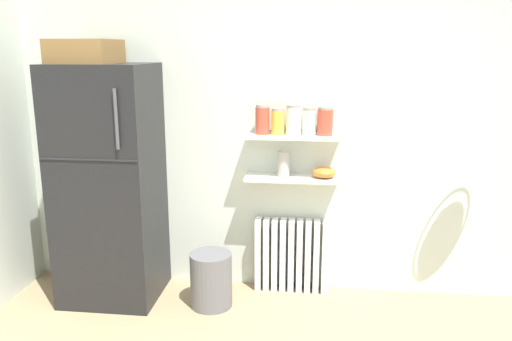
{
  "coord_description": "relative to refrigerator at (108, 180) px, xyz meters",
  "views": [
    {
      "loc": [
        0.09,
        -1.81,
        1.88
      ],
      "look_at": [
        -0.32,
        1.6,
        1.05
      ],
      "focal_mm": 35.59,
      "sensor_mm": 36.0,
      "label": 1
    }
  ],
  "objects": [
    {
      "name": "wall_shelf_upper",
      "position": [
        1.36,
        0.2,
        0.32
      ],
      "size": [
        0.71,
        0.22,
        0.02
      ],
      "primitive_type": "cube",
      "color": "white"
    },
    {
      "name": "storage_jar_3",
      "position": [
        1.48,
        0.2,
        0.43
      ],
      "size": [
        0.1,
        0.1,
        0.2
      ],
      "color": "silver",
      "rests_on": "wall_shelf_upper"
    },
    {
      "name": "storage_jar_4",
      "position": [
        1.59,
        0.2,
        0.44
      ],
      "size": [
        0.12,
        0.12,
        0.21
      ],
      "color": "#C64C38",
      "rests_on": "wall_shelf_upper"
    },
    {
      "name": "back_wall",
      "position": [
        1.44,
        0.36,
        0.38
      ],
      "size": [
        7.04,
        0.1,
        2.6
      ],
      "primitive_type": "cube",
      "color": "silver",
      "rests_on": "ground_plane"
    },
    {
      "name": "refrigerator",
      "position": [
        0.0,
        0.0,
        0.0
      ],
      "size": [
        0.7,
        0.66,
        1.94
      ],
      "color": "black",
      "rests_on": "ground_plane"
    },
    {
      "name": "trash_bin",
      "position": [
        0.79,
        -0.09,
        -0.72
      ],
      "size": [
        0.31,
        0.31,
        0.41
      ],
      "primitive_type": "cylinder",
      "color": "slate",
      "rests_on": "ground_plane"
    },
    {
      "name": "wall_shelf_lower",
      "position": [
        1.36,
        0.2,
        0.0
      ],
      "size": [
        0.71,
        0.22,
        0.02
      ],
      "primitive_type": "cube",
      "color": "white"
    },
    {
      "name": "storage_jar_1",
      "position": [
        1.25,
        0.2,
        0.43
      ],
      "size": [
        0.1,
        0.1,
        0.19
      ],
      "color": "yellow",
      "rests_on": "wall_shelf_upper"
    },
    {
      "name": "radiator",
      "position": [
        1.36,
        0.23,
        -0.63
      ],
      "size": [
        0.57,
        0.12,
        0.58
      ],
      "color": "white",
      "rests_on": "ground_plane"
    },
    {
      "name": "storage_jar_2",
      "position": [
        1.36,
        0.2,
        0.44
      ],
      "size": [
        0.11,
        0.11,
        0.22
      ],
      "color": "silver",
      "rests_on": "wall_shelf_upper"
    },
    {
      "name": "vase",
      "position": [
        1.29,
        0.2,
        0.11
      ],
      "size": [
        0.09,
        0.09,
        0.19
      ],
      "primitive_type": "cylinder",
      "color": "#B2ADA8",
      "rests_on": "wall_shelf_lower"
    },
    {
      "name": "shelf_bowl",
      "position": [
        1.6,
        0.2,
        0.06
      ],
      "size": [
        0.18,
        0.18,
        0.08
      ],
      "primitive_type": "ellipsoid",
      "color": "orange",
      "rests_on": "wall_shelf_lower"
    },
    {
      "name": "storage_jar_0",
      "position": [
        1.13,
        0.2,
        0.44
      ],
      "size": [
        0.1,
        0.1,
        0.22
      ],
      "color": "#C64C38",
      "rests_on": "wall_shelf_upper"
    }
  ]
}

